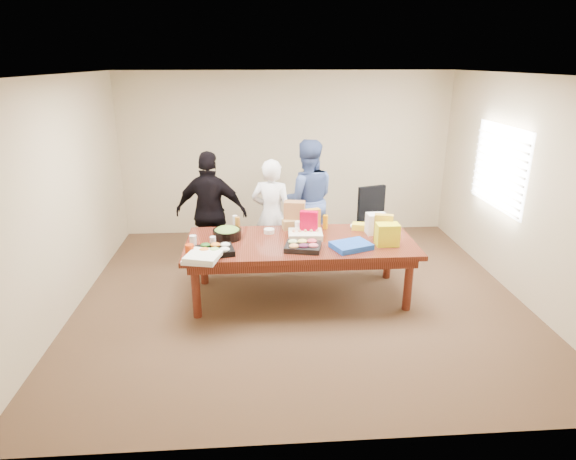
{
  "coord_description": "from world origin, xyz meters",
  "views": [
    {
      "loc": [
        -0.54,
        -5.47,
        2.85
      ],
      "look_at": [
        -0.14,
        0.1,
        0.86
      ],
      "focal_mm": 29.79,
      "sensor_mm": 36.0,
      "label": 1
    }
  ],
  "objects": [
    {
      "name": "banana_bunch",
      "position": [
        0.84,
        0.36,
        0.79
      ],
      "size": [
        0.27,
        0.2,
        0.08
      ],
      "primitive_type": "cube",
      "rotation": [
        0.0,
        0.0,
        -0.29
      ],
      "color": "yellow",
      "rests_on": "conference_table"
    },
    {
      "name": "clear_cup_a",
      "position": [
        -1.3,
        -0.03,
        0.81
      ],
      "size": [
        0.08,
        0.08,
        0.11
      ],
      "primitive_type": "cylinder",
      "rotation": [
        0.0,
        0.0,
        -0.01
      ],
      "color": "silver",
      "rests_on": "conference_table"
    },
    {
      "name": "dressing_bottle",
      "position": [
        -0.78,
        0.36,
        0.85
      ],
      "size": [
        0.08,
        0.08,
        0.21
      ],
      "primitive_type": "cylinder",
      "rotation": [
        0.0,
        0.0,
        0.33
      ],
      "color": "brown",
      "rests_on": "conference_table"
    },
    {
      "name": "chip_bag_blue",
      "position": [
        0.58,
        -0.29,
        0.78
      ],
      "size": [
        0.52,
        0.46,
        0.07
      ],
      "primitive_type": "cube",
      "rotation": [
        0.0,
        0.0,
        0.37
      ],
      "color": "blue",
      "rests_on": "conference_table"
    },
    {
      "name": "plate_a",
      "position": [
        0.84,
        0.47,
        0.76
      ],
      "size": [
        0.31,
        0.31,
        0.01
      ],
      "primitive_type": "cylinder",
      "rotation": [
        0.0,
        0.0,
        -0.26
      ],
      "color": "white",
      "rests_on": "conference_table"
    },
    {
      "name": "dip_bowl_b",
      "position": [
        -0.37,
        0.31,
        0.78
      ],
      "size": [
        0.16,
        0.16,
        0.05
      ],
      "primitive_type": "cylinder",
      "rotation": [
        0.0,
        0.0,
        -0.2
      ],
      "color": "silver",
      "rests_on": "conference_table"
    },
    {
      "name": "window_panel",
      "position": [
        2.72,
        0.6,
        1.5
      ],
      "size": [
        0.03,
        1.4,
        1.1
      ],
      "primitive_type": "cube",
      "color": "white",
      "rests_on": "wall_right"
    },
    {
      "name": "salad_bowl",
      "position": [
        -0.9,
        0.15,
        0.81
      ],
      "size": [
        0.4,
        0.4,
        0.11
      ],
      "primitive_type": "cylinder",
      "rotation": [
        0.0,
        0.0,
        0.13
      ],
      "color": "black",
      "rests_on": "conference_table"
    },
    {
      "name": "pizza_box_upper",
      "position": [
        -1.13,
        -0.54,
        0.81
      ],
      "size": [
        0.45,
        0.45,
        0.04
      ],
      "primitive_type": "cube",
      "rotation": [
        0.0,
        0.0,
        -0.29
      ],
      "color": "white",
      "rests_on": "pizza_box_lower"
    },
    {
      "name": "ceiling",
      "position": [
        0.0,
        0.0,
        2.71
      ],
      "size": [
        5.5,
        5.0,
        0.02
      ],
      "primitive_type": "cube",
      "color": "white",
      "rests_on": "wall_back"
    },
    {
      "name": "mustard_bottle",
      "position": [
        0.37,
        0.42,
        0.84
      ],
      "size": [
        0.07,
        0.07,
        0.18
      ],
      "primitive_type": "cylinder",
      "rotation": [
        0.0,
        0.0,
        0.01
      ],
      "color": "orange",
      "rests_on": "conference_table"
    },
    {
      "name": "office_chair",
      "position": [
        1.19,
        1.1,
        0.52
      ],
      "size": [
        0.67,
        0.67,
        1.04
      ],
      "primitive_type": "cube",
      "rotation": [
        0.0,
        0.0,
        0.31
      ],
      "color": "black",
      "rests_on": "floor"
    },
    {
      "name": "person_right",
      "position": [
        0.22,
        1.3,
        0.9
      ],
      "size": [
        0.88,
        0.69,
        1.79
      ],
      "primitive_type": "imported",
      "rotation": [
        0.0,
        0.0,
        3.15
      ],
      "color": "#3F548D",
      "rests_on": "floor"
    },
    {
      "name": "fruit_tray",
      "position": [
        0.0,
        -0.29,
        0.78
      ],
      "size": [
        0.47,
        0.41,
        0.06
      ],
      "primitive_type": "cube",
      "rotation": [
        0.0,
        0.0,
        -0.23
      ],
      "color": "black",
      "rests_on": "conference_table"
    },
    {
      "name": "wall_left",
      "position": [
        -2.75,
        0.0,
        1.35
      ],
      "size": [
        0.04,
        5.0,
        2.7
      ],
      "primitive_type": "cube",
      "color": "beige",
      "rests_on": "floor"
    },
    {
      "name": "window_blinds",
      "position": [
        2.68,
        0.6,
        1.5
      ],
      "size": [
        0.04,
        1.36,
        1.0
      ],
      "primitive_type": "cube",
      "color": "beige",
      "rests_on": "wall_right"
    },
    {
      "name": "grocery_bag_white",
      "position": [
        0.99,
        0.19,
        0.88
      ],
      "size": [
        0.26,
        0.19,
        0.27
      ],
      "primitive_type": "cube",
      "rotation": [
        0.0,
        0.0,
        0.06
      ],
      "color": "white",
      "rests_on": "conference_table"
    },
    {
      "name": "chip_bag_red",
      "position": [
        0.12,
        0.18,
        0.91
      ],
      "size": [
        0.24,
        0.14,
        0.32
      ],
      "primitive_type": "cube",
      "rotation": [
        0.0,
        0.0,
        -0.26
      ],
      "color": "#C00026",
      "rests_on": "conference_table"
    },
    {
      "name": "chip_bag_orange",
      "position": [
        0.18,
        0.3,
        0.91
      ],
      "size": [
        0.22,
        0.14,
        0.31
      ],
      "primitive_type": "cube",
      "rotation": [
        0.0,
        0.0,
        0.29
      ],
      "color": "orange",
      "rests_on": "conference_table"
    },
    {
      "name": "sheet_cake",
      "position": [
        0.08,
        0.12,
        0.79
      ],
      "size": [
        0.44,
        0.34,
        0.07
      ],
      "primitive_type": "cube",
      "rotation": [
        0.0,
        0.0,
        -0.06
      ],
      "color": "white",
      "rests_on": "conference_table"
    },
    {
      "name": "chip_bag_yellow",
      "position": [
        1.01,
        -0.06,
        0.92
      ],
      "size": [
        0.24,
        0.15,
        0.34
      ],
      "primitive_type": "cube",
      "rotation": [
        0.0,
        0.0,
        -0.3
      ],
      "color": "gold",
      "rests_on": "conference_table"
    },
    {
      "name": "veggie_tray",
      "position": [
        -1.02,
        -0.33,
        0.78
      ],
      "size": [
        0.47,
        0.4,
        0.06
      ],
      "primitive_type": "cube",
      "rotation": [
        0.0,
        0.0,
        0.2
      ],
      "color": "black",
      "rests_on": "conference_table"
    },
    {
      "name": "pizza_box_lower",
      "position": [
        -1.15,
        -0.52,
        0.77
      ],
      "size": [
        0.43,
        0.43,
        0.04
      ],
      "primitive_type": "cube",
      "rotation": [
        0.0,
        0.0,
        -0.22
      ],
      "color": "silver",
      "rests_on": "conference_table"
    },
    {
      "name": "plate_b",
      "position": [
        0.91,
        0.48,
        0.76
      ],
      "size": [
        0.25,
        0.25,
        0.01
      ],
      "primitive_type": "cylinder",
      "rotation": [
        0.0,
        0.0,
        -0.04
      ],
      "color": "white",
      "rests_on": "conference_table"
    },
    {
      "name": "person_center",
      "position": [
        -0.32,
        0.89,
        0.8
      ],
      "size": [
        0.67,
        0.53,
        1.6
      ],
      "primitive_type": "imported",
      "rotation": [
        0.0,
        0.0,
        2.85
      ],
      "color": "white",
      "rests_on": "floor"
    },
    {
      "name": "kraft_bag",
      "position": [
        -0.03,
        0.52,
        0.93
      ],
      "size": [
        0.29,
        0.21,
        0.35
      ],
      "primitive_type": "cube",
      "rotation": [
        0.0,
        0.0,
        -0.2
      ],
      "color": "#98653B",
      "rests_on": "conference_table"
    },
    {
      "name": "floor",
      "position": [
        0.0,
        0.0,
        -0.01
      ],
      "size": [
        5.5,
        5.0,
        0.02
      ],
      "primitive_type": "cube",
      "color": "#47301E",
      "rests_on": "ground"
    },
    {
      "name": "bread_loaf",
      "position": [
        -0.04,
        0.45,
        0.81
      ],
      "size": [
        0.33,
        0.19,
        0.12
      ],
      "primitive_type": "cube",
      "rotation": [
        0.0,
        0.0,
        0.19
      ],
      "color": "olive",
      "rests_on": "conference_table"
    },
    {
      "name": "ranch_bottle",
      "position": [
        -0.81,
        0.47,
        0.85
      ],
      "size": [
        0.08,
        0.08,
        0.19
      ],
      "primitive_type": "cylinder",
      "rotation": [
        0.0,
        0.0,
        0.3
      ],
      "color": "silver",
      "rests_on": "conference_table"
    },
    {
      "name": "wall_right",
      "position": [
        2.75,
        0.0,
        1.35
      ],
      "size": [
        0.04,
        5.0,
        2.7
      ],
      "primitive_type": "cube",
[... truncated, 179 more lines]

